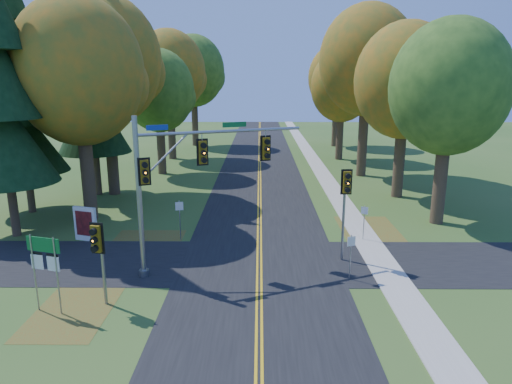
{
  "coord_description": "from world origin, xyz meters",
  "views": [
    {
      "loc": [
        0.01,
        -19.69,
        9.1
      ],
      "look_at": [
        -0.19,
        4.0,
        3.2
      ],
      "focal_mm": 32.0,
      "sensor_mm": 36.0,
      "label": 1
    }
  ],
  "objects_px": {
    "east_signal_pole": "(346,192)",
    "route_sign_cluster": "(44,259)",
    "info_kiosk": "(85,224)",
    "traffic_mast": "(183,173)"
  },
  "relations": [
    {
      "from": "east_signal_pole",
      "to": "route_sign_cluster",
      "type": "height_order",
      "value": "east_signal_pole"
    },
    {
      "from": "route_sign_cluster",
      "to": "info_kiosk",
      "type": "height_order",
      "value": "route_sign_cluster"
    },
    {
      "from": "info_kiosk",
      "to": "east_signal_pole",
      "type": "bearing_deg",
      "value": 6.37
    },
    {
      "from": "info_kiosk",
      "to": "route_sign_cluster",
      "type": "bearing_deg",
      "value": -60.68
    },
    {
      "from": "route_sign_cluster",
      "to": "info_kiosk",
      "type": "xyz_separation_m",
      "value": [
        -1.61,
        8.3,
        -1.28
      ]
    },
    {
      "from": "route_sign_cluster",
      "to": "info_kiosk",
      "type": "relative_size",
      "value": 1.62
    },
    {
      "from": "east_signal_pole",
      "to": "info_kiosk",
      "type": "bearing_deg",
      "value": 163.77
    },
    {
      "from": "traffic_mast",
      "to": "east_signal_pole",
      "type": "xyz_separation_m",
      "value": [
        7.82,
        1.1,
        -1.19
      ]
    },
    {
      "from": "east_signal_pole",
      "to": "route_sign_cluster",
      "type": "xyz_separation_m",
      "value": [
        -12.65,
        -5.28,
        -1.38
      ]
    },
    {
      "from": "east_signal_pole",
      "to": "route_sign_cluster",
      "type": "relative_size",
      "value": 1.5
    }
  ]
}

